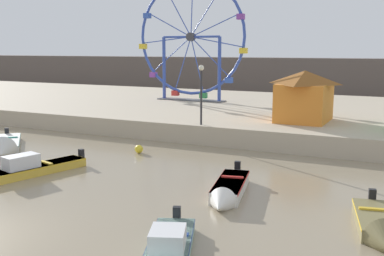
# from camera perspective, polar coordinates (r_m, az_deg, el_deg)

# --- Properties ---
(quay_promenade) EXTENTS (110.00, 21.75, 1.11)m
(quay_promenade) POSITION_cam_1_polar(r_m,az_deg,el_deg) (36.54, 7.30, 2.00)
(quay_promenade) COLOR #B7A88E
(quay_promenade) RESTS_ON ground_plane
(distant_town_skyline) EXTENTS (140.00, 3.00, 4.40)m
(distant_town_skyline) POSITION_cam_1_polar(r_m,az_deg,el_deg) (54.54, 13.75, 6.09)
(distant_town_skyline) COLOR #564C47
(distant_town_skyline) RESTS_ON ground_plane
(motorboat_white_red_stripe) EXTENTS (1.87, 4.53, 1.05)m
(motorboat_white_red_stripe) POSITION_cam_1_polar(r_m,az_deg,el_deg) (17.28, 4.44, -7.78)
(motorboat_white_red_stripe) COLOR silver
(motorboat_white_red_stripe) RESTS_ON ground_plane
(motorboat_mustard_yellow) EXTENTS (2.56, 6.19, 1.25)m
(motorboat_mustard_yellow) POSITION_cam_1_polar(r_m,az_deg,el_deg) (21.07, -21.18, -5.11)
(motorboat_mustard_yellow) COLOR gold
(motorboat_mustard_yellow) RESTS_ON ground_plane
(motorboat_olive_wood) EXTENTS (2.02, 3.99, 1.23)m
(motorboat_olive_wood) POSITION_cam_1_polar(r_m,az_deg,el_deg) (15.01, 22.42, -11.42)
(motorboat_olive_wood) COLOR olive
(motorboat_olive_wood) RESTS_ON ground_plane
(motorboat_pale_grey) EXTENTS (4.74, 4.78, 1.48)m
(motorboat_pale_grey) POSITION_cam_1_polar(r_m,az_deg,el_deg) (27.03, -22.24, -2.18)
(motorboat_pale_grey) COLOR silver
(motorboat_pale_grey) RESTS_ON ground_plane
(ferris_wheel_blue_frame) EXTENTS (9.88, 1.20, 10.14)m
(ferris_wheel_blue_frame) POSITION_cam_1_polar(r_m,az_deg,el_deg) (39.06, -0.13, 10.88)
(ferris_wheel_blue_frame) COLOR #334CA8
(ferris_wheel_blue_frame) RESTS_ON quay_promenade
(carnival_booth_orange_canopy) EXTENTS (3.20, 3.91, 3.06)m
(carnival_booth_orange_canopy) POSITION_cam_1_polar(r_m,az_deg,el_deg) (28.67, 13.72, 3.99)
(carnival_booth_orange_canopy) COLOR orange
(carnival_booth_orange_canopy) RESTS_ON quay_promenade
(promenade_lamp_near) EXTENTS (0.32, 0.32, 3.43)m
(promenade_lamp_near) POSITION_cam_1_polar(r_m,az_deg,el_deg) (26.46, 1.15, 5.31)
(promenade_lamp_near) COLOR #2D2D33
(promenade_lamp_near) RESTS_ON quay_promenade
(mooring_buoy_orange) EXTENTS (0.44, 0.44, 0.44)m
(mooring_buoy_orange) POSITION_cam_1_polar(r_m,az_deg,el_deg) (24.58, -6.58, -2.60)
(mooring_buoy_orange) COLOR yellow
(mooring_buoy_orange) RESTS_ON ground_plane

